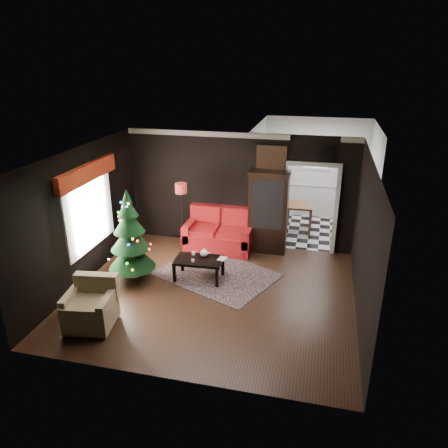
% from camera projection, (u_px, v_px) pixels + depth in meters
% --- Properties ---
extents(floor, '(5.50, 5.50, 0.00)m').
position_uv_depth(floor, '(214.00, 293.00, 8.57)').
color(floor, black).
rests_on(floor, ground).
extents(ceiling, '(5.50, 5.50, 0.00)m').
position_uv_depth(ceiling, '(212.00, 156.00, 7.53)').
color(ceiling, white).
rests_on(ceiling, ground).
extents(wall_back, '(5.50, 0.00, 5.50)m').
position_uv_depth(wall_back, '(239.00, 191.00, 10.31)').
color(wall_back, black).
rests_on(wall_back, ground).
extents(wall_front, '(5.50, 0.00, 5.50)m').
position_uv_depth(wall_front, '(166.00, 297.00, 5.80)').
color(wall_front, black).
rests_on(wall_front, ground).
extents(wall_left, '(0.00, 5.50, 5.50)m').
position_uv_depth(wall_left, '(82.00, 217.00, 8.65)').
color(wall_left, black).
rests_on(wall_left, ground).
extents(wall_right, '(0.00, 5.50, 5.50)m').
position_uv_depth(wall_right, '(365.00, 243.00, 7.46)').
color(wall_right, black).
rests_on(wall_right, ground).
extents(doorway, '(1.10, 0.10, 2.10)m').
position_uv_depth(doorway, '(310.00, 210.00, 10.08)').
color(doorway, white).
rests_on(doorway, ground).
extents(left_window, '(0.05, 1.60, 1.40)m').
position_uv_depth(left_window, '(88.00, 211.00, 8.80)').
color(left_window, white).
rests_on(left_window, wall_left).
extents(valance, '(0.12, 2.10, 0.35)m').
position_uv_depth(valance, '(87.00, 173.00, 8.48)').
color(valance, maroon).
rests_on(valance, wall_left).
extents(kitchen_floor, '(3.00, 3.00, 0.00)m').
position_uv_depth(kitchen_floor, '(310.00, 227.00, 11.82)').
color(kitchen_floor, silver).
rests_on(kitchen_floor, ground).
extents(kitchen_window, '(0.70, 0.06, 0.70)m').
position_uv_depth(kitchen_window, '(316.00, 156.00, 12.50)').
color(kitchen_window, white).
rests_on(kitchen_window, ground).
extents(rug, '(2.90, 2.56, 0.01)m').
position_uv_depth(rug, '(216.00, 274.00, 9.30)').
color(rug, '#37222C').
rests_on(rug, ground).
extents(loveseat, '(1.70, 0.90, 1.00)m').
position_uv_depth(loveseat, '(219.00, 230.00, 10.33)').
color(loveseat, '#9F010F').
rests_on(loveseat, ground).
extents(curio_cabinet, '(0.90, 0.45, 1.90)m').
position_uv_depth(curio_cabinet, '(268.00, 214.00, 10.11)').
color(curio_cabinet, black).
rests_on(curio_cabinet, ground).
extents(floor_lamp, '(0.35, 0.35, 1.74)m').
position_uv_depth(floor_lamp, '(182.00, 219.00, 10.13)').
color(floor_lamp, black).
rests_on(floor_lamp, ground).
extents(christmas_tree, '(1.07, 1.07, 1.84)m').
position_uv_depth(christmas_tree, '(130.00, 235.00, 8.67)').
color(christmas_tree, black).
rests_on(christmas_tree, ground).
extents(armchair, '(0.93, 0.93, 0.84)m').
position_uv_depth(armchair, '(90.00, 304.00, 7.38)').
color(armchair, '#C2BA90').
rests_on(armchair, ground).
extents(coffee_table, '(1.03, 0.65, 0.45)m').
position_uv_depth(coffee_table, '(199.00, 269.00, 9.05)').
color(coffee_table, black).
rests_on(coffee_table, rug).
extents(teapot, '(0.19, 0.19, 0.18)m').
position_uv_depth(teapot, '(204.00, 253.00, 9.03)').
color(teapot, white).
rests_on(teapot, coffee_table).
extents(cup_a, '(0.10, 0.10, 0.07)m').
position_uv_depth(cup_a, '(194.00, 253.00, 9.15)').
color(cup_a, silver).
rests_on(cup_a, coffee_table).
extents(cup_b, '(0.07, 0.07, 0.06)m').
position_uv_depth(cup_b, '(193.00, 260.00, 8.84)').
color(cup_b, white).
rests_on(cup_b, coffee_table).
extents(book, '(0.16, 0.05, 0.22)m').
position_uv_depth(book, '(219.00, 254.00, 8.96)').
color(book, tan).
rests_on(book, coffee_table).
extents(wall_clock, '(0.32, 0.32, 0.06)m').
position_uv_depth(wall_clock, '(325.00, 155.00, 9.48)').
color(wall_clock, white).
rests_on(wall_clock, wall_back).
extents(painting, '(0.62, 0.05, 0.52)m').
position_uv_depth(painting, '(271.00, 158.00, 9.79)').
color(painting, '#B3733C').
rests_on(painting, wall_back).
extents(kitchen_counter, '(1.80, 0.60, 0.90)m').
position_uv_depth(kitchen_counter, '(313.00, 199.00, 12.74)').
color(kitchen_counter, white).
rests_on(kitchen_counter, ground).
extents(kitchen_table, '(0.70, 0.70, 0.75)m').
position_uv_depth(kitchen_table, '(299.00, 218.00, 11.47)').
color(kitchen_table, brown).
rests_on(kitchen_table, ground).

